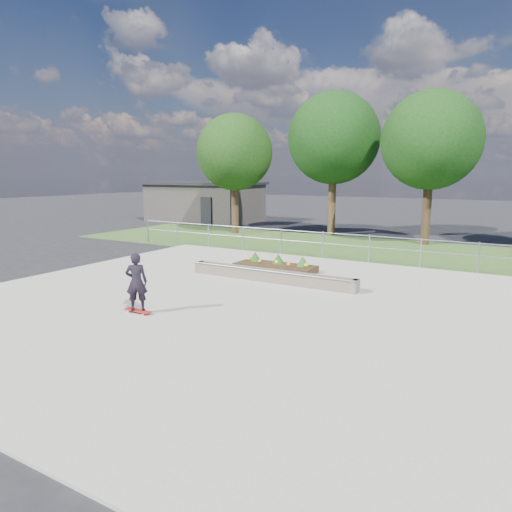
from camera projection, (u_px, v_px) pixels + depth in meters
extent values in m
plane|color=black|center=(224.00, 301.00, 13.15)|extent=(120.00, 120.00, 0.00)
cube|color=#315020|center=(349.00, 248.00, 22.50)|extent=(30.00, 8.00, 0.02)
cube|color=gray|center=(224.00, 300.00, 13.15)|extent=(15.00, 15.00, 0.06)
cylinder|color=gray|center=(148.00, 231.00, 24.38)|extent=(0.06, 0.06, 1.20)
cylinder|color=#93959B|center=(177.00, 233.00, 23.39)|extent=(0.06, 0.06, 1.20)
cylinder|color=#93959B|center=(209.00, 236.00, 22.40)|extent=(0.06, 0.06, 1.20)
cylinder|color=#94979C|center=(243.00, 239.00, 21.40)|extent=(0.06, 0.06, 1.20)
cylinder|color=gray|center=(281.00, 242.00, 20.41)|extent=(0.06, 0.06, 1.20)
cylinder|color=#96999F|center=(323.00, 245.00, 19.42)|extent=(0.06, 0.06, 1.20)
cylinder|color=#9C9EA4|center=(369.00, 249.00, 18.43)|extent=(0.06, 0.06, 1.20)
cylinder|color=#9B9EA4|center=(421.00, 254.00, 17.44)|extent=(0.06, 0.06, 1.20)
cylinder|color=gray|center=(478.00, 258.00, 16.45)|extent=(0.06, 0.06, 1.20)
cylinder|color=#999CA1|center=(323.00, 233.00, 19.32)|extent=(20.00, 0.04, 0.04)
cylinder|color=#9A9CA2|center=(323.00, 243.00, 19.40)|extent=(20.00, 0.04, 0.04)
cube|color=#312E2B|center=(205.00, 203.00, 35.14)|extent=(8.00, 5.00, 2.80)
cube|color=black|center=(204.00, 183.00, 34.88)|extent=(8.40, 5.40, 0.20)
cube|color=black|center=(206.00, 211.00, 32.06)|extent=(0.90, 0.10, 2.00)
cylinder|color=#352015|center=(235.00, 209.00, 27.91)|extent=(0.44, 0.44, 2.93)
sphere|color=black|center=(234.00, 152.00, 27.30)|extent=(4.55, 4.55, 4.55)
cylinder|color=#372516|center=(332.00, 207.00, 26.84)|extent=(0.44, 0.44, 3.38)
sphere|color=black|center=(334.00, 138.00, 26.14)|extent=(5.25, 5.25, 5.25)
cylinder|color=black|center=(426.00, 214.00, 23.29)|extent=(0.44, 0.44, 3.15)
sphere|color=black|center=(431.00, 140.00, 22.63)|extent=(4.90, 4.90, 4.90)
cube|color=brown|center=(270.00, 276.00, 15.20)|extent=(6.00, 0.40, 0.40)
cylinder|color=gray|center=(268.00, 271.00, 15.00)|extent=(6.00, 0.06, 0.06)
cube|color=brown|center=(201.00, 267.00, 16.64)|extent=(0.15, 0.42, 0.40)
cube|color=#66584B|center=(355.00, 286.00, 13.76)|extent=(0.15, 0.42, 0.40)
cube|color=black|center=(275.00, 268.00, 16.87)|extent=(3.00, 1.20, 0.25)
sphere|color=yellow|center=(249.00, 259.00, 17.51)|extent=(0.14, 0.14, 0.14)
sphere|color=gold|center=(260.00, 261.00, 17.05)|extent=(0.14, 0.14, 0.14)
sphere|color=yellow|center=(276.00, 262.00, 16.92)|extent=(0.14, 0.14, 0.14)
sphere|color=gold|center=(289.00, 264.00, 16.45)|extent=(0.14, 0.14, 0.14)
sphere|color=yellow|center=(306.00, 265.00, 16.32)|extent=(0.14, 0.14, 0.14)
cone|color=#1B4413|center=(255.00, 256.00, 17.52)|extent=(0.44, 0.44, 0.36)
cone|color=#194714|center=(278.00, 259.00, 17.03)|extent=(0.44, 0.44, 0.36)
cone|color=#1D4E16|center=(303.00, 261.00, 16.53)|extent=(0.44, 0.44, 0.36)
cylinder|color=white|center=(128.00, 312.00, 11.83)|extent=(0.05, 0.03, 0.05)
cylinder|color=silver|center=(133.00, 310.00, 11.99)|extent=(0.05, 0.03, 0.05)
cylinder|color=silver|center=(143.00, 315.00, 11.58)|extent=(0.05, 0.03, 0.05)
cylinder|color=silver|center=(148.00, 313.00, 11.73)|extent=(0.05, 0.03, 0.05)
cylinder|color=#9FA0A5|center=(131.00, 310.00, 11.91)|extent=(0.02, 0.18, 0.02)
cylinder|color=#A5A5AA|center=(145.00, 313.00, 11.65)|extent=(0.02, 0.18, 0.02)
cube|color=#AC1915|center=(138.00, 311.00, 11.77)|extent=(0.80, 0.21, 0.02)
imported|color=black|center=(136.00, 282.00, 11.64)|extent=(0.66, 0.60, 1.51)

